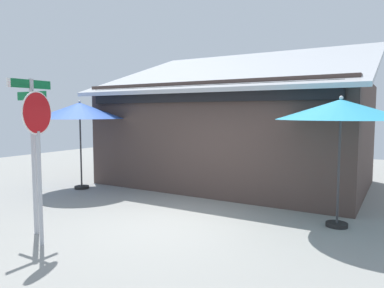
# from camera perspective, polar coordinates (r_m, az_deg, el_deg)

# --- Properties ---
(ground_plane) EXTENTS (28.00, 28.00, 0.10)m
(ground_plane) POSITION_cam_1_polar(r_m,az_deg,el_deg) (7.86, -3.29, -12.81)
(ground_plane) COLOR gray
(cafe_building) EXTENTS (8.52, 5.61, 4.70)m
(cafe_building) POSITION_cam_1_polar(r_m,az_deg,el_deg) (12.09, 6.95, 1.88)
(cafe_building) COLOR #473833
(cafe_building) RESTS_ON ground
(street_sign_post) EXTENTS (0.84, 0.90, 2.99)m
(street_sign_post) POSITION_cam_1_polar(r_m,az_deg,el_deg) (7.48, -23.97, 0.53)
(street_sign_post) COLOR #A8AAB2
(street_sign_post) RESTS_ON ground
(stop_sign) EXTENTS (0.21, 0.73, 2.73)m
(stop_sign) POSITION_cam_1_polar(r_m,az_deg,el_deg) (6.77, -23.29, 0.70)
(stop_sign) COLOR #A8AAB2
(stop_sign) RESTS_ON ground
(patio_umbrella_royal_blue_left) EXTENTS (2.65, 2.65, 2.74)m
(patio_umbrella_royal_blue_left) POSITION_cam_1_polar(r_m,az_deg,el_deg) (11.51, -17.44, 5.04)
(patio_umbrella_royal_blue_left) COLOR black
(patio_umbrella_royal_blue_left) RESTS_ON ground
(patio_umbrella_teal_center) EXTENTS (2.59, 2.59, 2.69)m
(patio_umbrella_teal_center) POSITION_cam_1_polar(r_m,az_deg,el_deg) (7.84, 22.59, 4.99)
(patio_umbrella_teal_center) COLOR black
(patio_umbrella_teal_center) RESTS_ON ground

